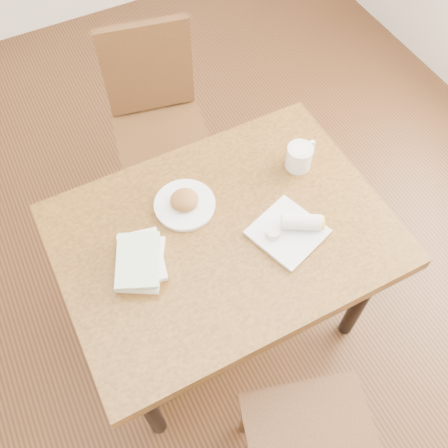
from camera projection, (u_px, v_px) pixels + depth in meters
name	position (u px, v px, depth m)	size (l,w,h in m)	color
ground	(224.00, 315.00, 2.36)	(4.00, 5.00, 0.01)	#472814
table	(224.00, 244.00, 1.80)	(1.14, 0.84, 0.75)	brown
chair_far	(157.00, 115.00, 2.31)	(0.49, 0.49, 0.95)	#4E3116
plate_scone	(185.00, 203.00, 1.76)	(0.22, 0.22, 0.07)	white
coffee_mug	(300.00, 156.00, 1.84)	(0.14, 0.10, 0.10)	white
plate_burrito	(292.00, 229.00, 1.71)	(0.28, 0.28, 0.07)	white
book_stack	(140.00, 261.00, 1.63)	(0.23, 0.25, 0.05)	white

